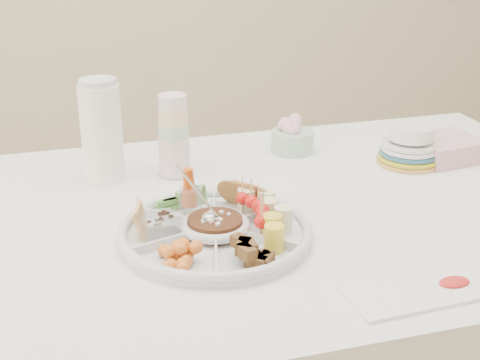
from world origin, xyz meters
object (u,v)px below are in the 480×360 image
object	(u,v)px
plate_stack	(410,144)
dining_table	(286,346)
party_tray	(215,229)
thermos	(101,130)

from	to	relation	value
plate_stack	dining_table	bearing A→B (deg)	-157.48
party_tray	thermos	size ratio (longest dim) A/B	1.51
dining_table	party_tray	bearing A→B (deg)	-150.62
dining_table	plate_stack	world-z (taller)	plate_stack
thermos	plate_stack	world-z (taller)	thermos
thermos	plate_stack	xyz separation A→B (m)	(0.76, -0.11, -0.07)
party_tray	thermos	xyz separation A→B (m)	(-0.18, 0.38, 0.10)
party_tray	thermos	world-z (taller)	thermos
dining_table	party_tray	distance (m)	0.46
thermos	plate_stack	distance (m)	0.77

